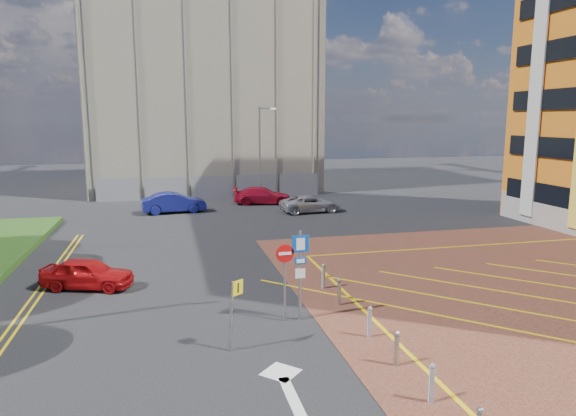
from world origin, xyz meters
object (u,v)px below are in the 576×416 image
object	(u,v)px
sign_cluster	(295,267)
car_red_left	(87,273)
car_red_back	(262,195)
lamp_back	(261,150)
car_silver_back	(310,204)
car_blue_back	(174,203)
warning_sign	(234,306)

from	to	relation	value
sign_cluster	car_red_left	world-z (taller)	sign_cluster
sign_cluster	car_red_back	world-z (taller)	sign_cluster
lamp_back	car_red_back	world-z (taller)	lamp_back
sign_cluster	car_silver_back	xyz separation A→B (m)	(6.35, 20.29, -1.31)
car_red_back	sign_cluster	bearing A→B (deg)	-178.42
sign_cluster	car_blue_back	size ratio (longest dim) A/B	0.68
car_red_left	car_red_back	distance (m)	22.49
warning_sign	car_red_left	bearing A→B (deg)	125.55
car_red_left	lamp_back	bearing A→B (deg)	-9.66
warning_sign	car_silver_back	world-z (taller)	warning_sign
sign_cluster	car_red_back	size ratio (longest dim) A/B	0.67
car_red_left	car_red_back	size ratio (longest dim) A/B	0.78
car_red_back	warning_sign	bearing A→B (deg)	177.22
warning_sign	car_silver_back	size ratio (longest dim) A/B	0.49
warning_sign	car_silver_back	bearing A→B (deg)	68.54
car_red_back	car_blue_back	bearing A→B (deg)	118.60
lamp_back	car_red_left	distance (m)	24.73
sign_cluster	car_red_back	bearing A→B (deg)	81.97
car_red_left	car_red_back	world-z (taller)	car_red_back
warning_sign	car_blue_back	distance (m)	24.38
sign_cluster	lamp_back	bearing A→B (deg)	82.03
lamp_back	car_blue_back	bearing A→B (deg)	-148.59
lamp_back	warning_sign	bearing A→B (deg)	-102.03
car_red_left	warning_sign	bearing A→B (deg)	-126.45
car_red_back	car_silver_back	xyz separation A→B (m)	(2.83, -4.63, -0.06)
car_red_left	car_blue_back	world-z (taller)	car_blue_back
car_red_left	car_blue_back	xyz separation A→B (m)	(3.85, 17.07, 0.14)
lamp_back	car_silver_back	distance (m)	8.10
sign_cluster	warning_sign	bearing A→B (deg)	-141.31
sign_cluster	car_red_left	distance (m)	9.37
lamp_back	car_blue_back	world-z (taller)	lamp_back
lamp_back	car_silver_back	world-z (taller)	lamp_back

